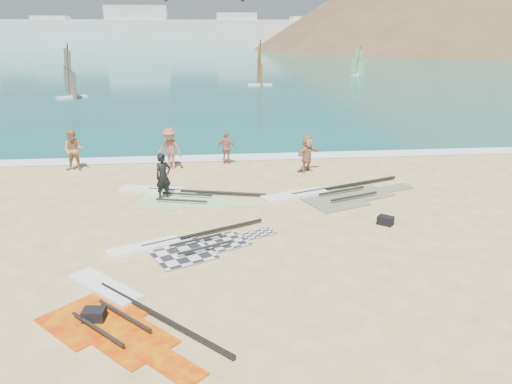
{
  "coord_description": "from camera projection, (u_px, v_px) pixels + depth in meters",
  "views": [
    {
      "loc": [
        -0.55,
        -11.26,
        6.11
      ],
      "look_at": [
        1.02,
        4.0,
        1.0
      ],
      "focal_mm": 35.0,
      "sensor_mm": 36.0,
      "label": 1
    }
  ],
  "objects": [
    {
      "name": "gear_bag_near",
      "position": [
        94.0,
        316.0,
        10.81
      ],
      "size": [
        0.51,
        0.39,
        0.3
      ],
      "primitive_type": "cube",
      "rotation": [
        0.0,
        0.0,
        -0.1
      ],
      "color": "black",
      "rests_on": "ground"
    },
    {
      "name": "windsurfer_left",
      "position": [
        70.0,
        83.0,
        44.17
      ],
      "size": [
        2.63,
        2.75,
        4.81
      ],
      "rotation": [
        0.0,
        0.0,
        0.57
      ],
      "color": "white",
      "rests_on": "ground"
    },
    {
      "name": "rig_orange",
      "position": [
        330.0,
        195.0,
        18.89
      ],
      "size": [
        6.26,
        3.75,
        0.2
      ],
      "rotation": [
        0.0,
        0.0,
        0.37
      ],
      "color": "#ED581C",
      "rests_on": "ground"
    },
    {
      "name": "beachgoer_back",
      "position": [
        227.0,
        148.0,
        23.04
      ],
      "size": [
        0.97,
        0.7,
        1.52
      ],
      "primitive_type": "imported",
      "rotation": [
        0.0,
        0.0,
        2.73
      ],
      "color": "#AB675A",
      "rests_on": "ground"
    },
    {
      "name": "rig_green",
      "position": [
        176.0,
        196.0,
        18.76
      ],
      "size": [
        5.63,
        2.94,
        0.2
      ],
      "rotation": [
        0.0,
        0.0,
        -0.26
      ],
      "color": "#6FC536",
      "rests_on": "ground"
    },
    {
      "name": "far_town",
      "position": [
        152.0,
        32.0,
        151.24
      ],
      "size": [
        160.0,
        8.0,
        12.0
      ],
      "color": "white",
      "rests_on": "ground"
    },
    {
      "name": "windsurfer_right",
      "position": [
        358.0,
        66.0,
        64.61
      ],
      "size": [
        2.08,
        2.17,
        3.83
      ],
      "rotation": [
        0.0,
        0.0,
        0.59
      ],
      "color": "white",
      "rests_on": "ground"
    },
    {
      "name": "sea",
      "position": [
        205.0,
        50.0,
        137.2
      ],
      "size": [
        300.0,
        240.0,
        0.06
      ],
      "primitive_type": "cube",
      "color": "#0C5650",
      "rests_on": "ground"
    },
    {
      "name": "headland_main",
      "position": [
        501.0,
        49.0,
        143.57
      ],
      "size": [
        143.0,
        143.0,
        45.0
      ],
      "primitive_type": "cone",
      "color": "brown",
      "rests_on": "ground"
    },
    {
      "name": "beachgoer_left",
      "position": [
        74.0,
        150.0,
        21.95
      ],
      "size": [
        0.96,
        0.78,
        1.84
      ],
      "primitive_type": "imported",
      "rotation": [
        0.0,
        0.0,
        -0.1
      ],
      "color": "#AA764F",
      "rests_on": "ground"
    },
    {
      "name": "rig_red",
      "position": [
        115.0,
        311.0,
        11.17
      ],
      "size": [
        4.32,
        4.85,
        0.2
      ],
      "rotation": [
        0.0,
        0.0,
        -0.8
      ],
      "color": "#CE0505",
      "rests_on": "ground"
    },
    {
      "name": "beachgoer_mid",
      "position": [
        170.0,
        148.0,
        22.21
      ],
      "size": [
        1.39,
        1.18,
        1.87
      ],
      "primitive_type": "imported",
      "rotation": [
        0.0,
        0.0,
        -0.49
      ],
      "color": "#975449",
      "rests_on": "ground"
    },
    {
      "name": "rig_grey",
      "position": [
        182.0,
        246.0,
        14.49
      ],
      "size": [
        5.03,
        3.26,
        0.2
      ],
      "rotation": [
        0.0,
        0.0,
        0.44
      ],
      "color": "#242426",
      "rests_on": "ground"
    },
    {
      "name": "gear_bag_far",
      "position": [
        386.0,
        220.0,
        16.12
      ],
      "size": [
        0.58,
        0.57,
        0.29
      ],
      "primitive_type": "cube",
      "rotation": [
        0.0,
        0.0,
        -0.7
      ],
      "color": "black",
      "rests_on": "ground"
    },
    {
      "name": "person_wetsuit",
      "position": [
        163.0,
        177.0,
        18.25
      ],
      "size": [
        0.76,
        0.71,
        1.75
      ],
      "primitive_type": "imported",
      "rotation": [
        0.0,
        0.0,
        0.62
      ],
      "color": "black",
      "rests_on": "ground"
    },
    {
      "name": "windsurfer_centre",
      "position": [
        260.0,
        73.0,
        53.55
      ],
      "size": [
        2.69,
        3.23,
        4.82
      ],
      "rotation": [
        0.0,
        0.0,
        0.08
      ],
      "color": "white",
      "rests_on": "ground"
    },
    {
      "name": "beachgoer_right",
      "position": [
        307.0,
        154.0,
        21.79
      ],
      "size": [
        1.48,
        1.35,
        1.64
      ],
      "primitive_type": "imported",
      "rotation": [
        0.0,
        0.0,
        0.7
      ],
      "color": "tan",
      "rests_on": "ground"
    },
    {
      "name": "surf_line",
      "position": [
        218.0,
        159.0,
        24.22
      ],
      "size": [
        300.0,
        1.2,
        0.04
      ],
      "primitive_type": "cube",
      "color": "white",
      "rests_on": "ground"
    },
    {
      "name": "ground",
      "position": [
        232.0,
        280.0,
        12.61
      ],
      "size": [
        300.0,
        300.0,
        0.0
      ],
      "primitive_type": "plane",
      "color": "#E2C784",
      "rests_on": "ground"
    }
  ]
}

